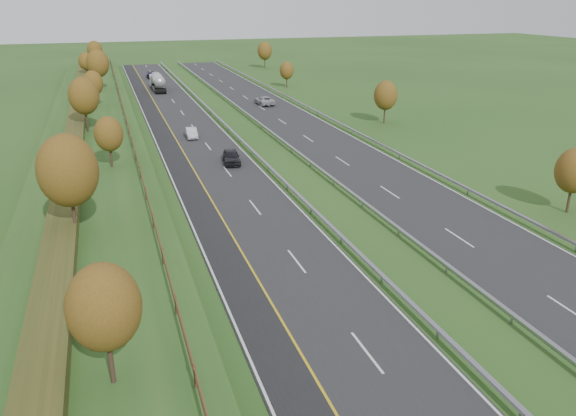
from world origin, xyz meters
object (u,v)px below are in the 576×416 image
road_tanker (158,81)px  car_small_far (152,76)px  car_dark_near (231,157)px  car_oncoming (264,100)px  car_silver_mid (191,133)px

road_tanker → car_small_far: size_ratio=2.24×
car_dark_near → car_oncoming: bearing=76.2°
road_tanker → car_dark_near: bearing=-87.6°
car_silver_mid → car_oncoming: size_ratio=0.74×
road_tanker → car_small_far: bearing=88.7°
car_oncoming → road_tanker: bearing=-55.9°
car_silver_mid → car_oncoming: bearing=54.5°
car_small_far → car_oncoming: bearing=-74.8°
road_tanker → car_oncoming: size_ratio=2.01×
road_tanker → car_oncoming: road_tanker is taller
car_dark_near → car_oncoming: size_ratio=0.85×
road_tanker → car_dark_near: 59.18m
car_dark_near → road_tanker: bearing=100.2°
car_small_far → car_oncoming: car_oncoming is taller
road_tanker → car_oncoming: 28.61m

